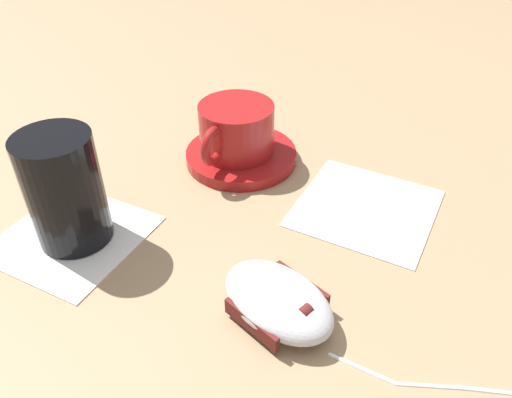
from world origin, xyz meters
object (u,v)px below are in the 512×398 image
object	(u,v)px
saucer	(241,156)
computer_mouse	(278,300)
coffee_cup	(236,129)
drinking_glass	(65,190)

from	to	relation	value
saucer	computer_mouse	size ratio (longest dim) A/B	1.15
coffee_cup	drinking_glass	size ratio (longest dim) A/B	1.04
coffee_cup	computer_mouse	size ratio (longest dim) A/B	1.00
computer_mouse	drinking_glass	distance (m)	0.21
coffee_cup	drinking_glass	world-z (taller)	drinking_glass
computer_mouse	coffee_cup	bearing A→B (deg)	134.23
computer_mouse	drinking_glass	world-z (taller)	drinking_glass
coffee_cup	computer_mouse	xyz separation A→B (m)	(0.16, -0.17, -0.03)
computer_mouse	drinking_glass	xyz separation A→B (m)	(-0.21, -0.03, 0.04)
coffee_cup	drinking_glass	bearing A→B (deg)	-103.65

